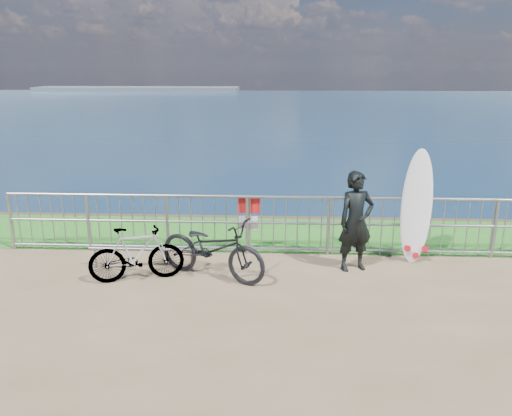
# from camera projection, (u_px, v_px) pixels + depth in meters

# --- Properties ---
(grass_strip) EXTENTS (120.00, 120.00, 0.00)m
(grass_strip) POSITION_uv_depth(u_px,v_px,m) (275.00, 234.00, 10.43)
(grass_strip) COLOR #23701F
(grass_strip) RESTS_ON ground
(seascape) EXTENTS (260.00, 260.00, 5.00)m
(seascape) POSITION_uv_depth(u_px,v_px,m) (139.00, 91.00, 152.73)
(seascape) COLOR brown
(seascape) RESTS_ON ground
(railing) EXTENTS (10.06, 0.10, 1.13)m
(railing) POSITION_uv_depth(u_px,v_px,m) (275.00, 224.00, 9.22)
(railing) COLOR gray
(railing) RESTS_ON ground
(surfer) EXTENTS (0.73, 0.60, 1.72)m
(surfer) POSITION_uv_depth(u_px,v_px,m) (356.00, 222.00, 8.43)
(surfer) COLOR black
(surfer) RESTS_ON ground
(surfboard) EXTENTS (0.65, 0.61, 2.02)m
(surfboard) POSITION_uv_depth(u_px,v_px,m) (416.00, 210.00, 8.84)
(surfboard) COLOR silver
(surfboard) RESTS_ON ground
(bicycle_near) EXTENTS (2.06, 1.42, 1.03)m
(bicycle_near) POSITION_uv_depth(u_px,v_px,m) (212.00, 248.00, 8.19)
(bicycle_near) COLOR black
(bicycle_near) RESTS_ON ground
(bicycle_far) EXTENTS (1.59, 0.85, 0.92)m
(bicycle_far) POSITION_uv_depth(u_px,v_px,m) (136.00, 254.00, 8.09)
(bicycle_far) COLOR black
(bicycle_far) RESTS_ON ground
(bike_rack) EXTENTS (1.89, 0.05, 0.39)m
(bike_rack) POSITION_uv_depth(u_px,v_px,m) (143.00, 251.00, 8.58)
(bike_rack) COLOR gray
(bike_rack) RESTS_ON ground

